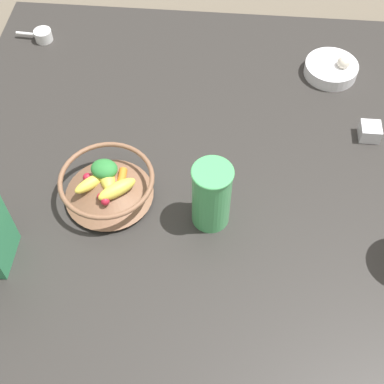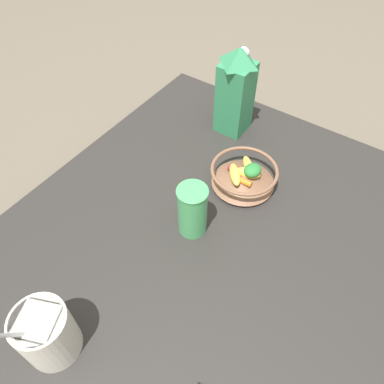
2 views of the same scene
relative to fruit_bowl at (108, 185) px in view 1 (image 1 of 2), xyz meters
name	(u,v)px [view 1 (image 1 of 2)]	position (x,y,z in m)	size (l,w,h in m)	color
ground_plane	(201,188)	(-0.07, 0.18, -0.09)	(6.00, 6.00, 0.00)	#665B4C
countertop	(201,181)	(-0.07, 0.18, -0.06)	(1.13, 1.13, 0.05)	#2D2B28
fruit_bowl	(108,185)	(0.00, 0.00, 0.00)	(0.19, 0.19, 0.08)	brown
drinking_cup	(211,195)	(0.03, 0.21, 0.04)	(0.08, 0.08, 0.15)	#4CB266
spice_jar	(370,132)	(-0.21, 0.55, -0.02)	(0.04, 0.04, 0.03)	silver
measuring_scoop	(42,35)	(-0.48, -0.26, -0.03)	(0.05, 0.10, 0.03)	white
garlic_bowl	(332,69)	(-0.42, 0.48, -0.02)	(0.13, 0.13, 0.06)	white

